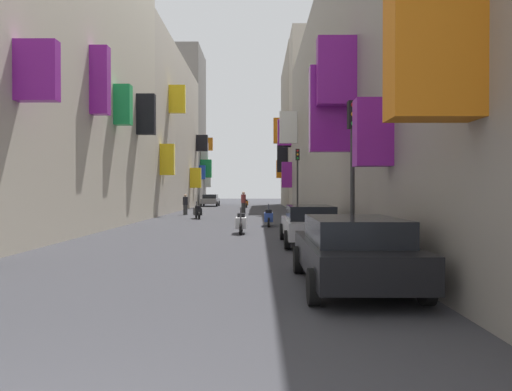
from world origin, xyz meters
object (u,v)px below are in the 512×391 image
at_px(pedestrian_near_left, 185,205).
at_px(traffic_light_far_corner, 298,171).
at_px(pedestrian_crossing, 243,203).
at_px(scooter_orange, 245,203).
at_px(parked_car_silver, 309,224).
at_px(parked_car_black, 352,250).
at_px(parked_car_grey, 210,200).
at_px(traffic_light_near_corner, 353,151).
at_px(scooter_black, 198,212).
at_px(scooter_white, 241,223).
at_px(scooter_blue, 269,217).

relative_size(pedestrian_near_left, traffic_light_far_corner, 0.34).
bearing_deg(pedestrian_crossing, scooter_orange, 90.96).
bearing_deg(scooter_orange, traffic_light_far_corner, -78.08).
bearing_deg(scooter_orange, parked_car_silver, -84.75).
relative_size(pedestrian_crossing, pedestrian_near_left, 1.12).
height_order(parked_car_silver, parked_car_black, parked_car_black).
bearing_deg(pedestrian_near_left, traffic_light_far_corner, -26.09).
bearing_deg(parked_car_grey, parked_car_silver, -79.15).
bearing_deg(traffic_light_far_corner, traffic_light_near_corner, -90.08).
xyz_separation_m(parked_car_grey, traffic_light_near_corner, (8.15, -41.23, 2.18)).
bearing_deg(pedestrian_crossing, traffic_light_far_corner, -57.25).
height_order(parked_car_grey, scooter_black, parked_car_grey).
bearing_deg(parked_car_black, traffic_light_far_corner, 87.90).
xyz_separation_m(parked_car_black, scooter_black, (-5.71, 21.31, -0.25)).
bearing_deg(pedestrian_near_left, scooter_black, -72.16).
distance_m(scooter_black, traffic_light_far_corner, 7.09).
xyz_separation_m(scooter_black, traffic_light_far_corner, (6.53, 0.84, 2.64)).
bearing_deg(scooter_orange, pedestrian_crossing, -89.04).
xyz_separation_m(scooter_white, pedestrian_near_left, (-4.74, 15.07, 0.30)).
xyz_separation_m(parked_car_grey, pedestrian_near_left, (0.11, -19.03, 0.03)).
height_order(scooter_blue, scooter_white, same).
relative_size(scooter_blue, traffic_light_near_corner, 0.47).
relative_size(scooter_orange, pedestrian_near_left, 1.19).
height_order(scooter_white, traffic_light_near_corner, traffic_light_near_corner).
bearing_deg(scooter_orange, scooter_black, -97.32).
height_order(pedestrian_near_left, traffic_light_far_corner, traffic_light_far_corner).
bearing_deg(scooter_blue, pedestrian_crossing, 97.54).
height_order(parked_car_black, traffic_light_near_corner, traffic_light_near_corner).
height_order(traffic_light_near_corner, traffic_light_far_corner, traffic_light_far_corner).
height_order(parked_car_black, scooter_orange, parked_car_black).
bearing_deg(scooter_white, scooter_black, 107.26).
xyz_separation_m(parked_car_silver, traffic_light_near_corner, (0.84, -3.13, 2.20)).
relative_size(parked_car_silver, scooter_black, 2.28).
xyz_separation_m(parked_car_silver, parked_car_grey, (-7.31, 38.10, 0.02)).
height_order(pedestrian_crossing, traffic_light_near_corner, traffic_light_near_corner).
xyz_separation_m(scooter_blue, scooter_black, (-4.46, 6.16, -0.00)).
relative_size(parked_car_black, pedestrian_crossing, 2.56).
distance_m(parked_car_silver, scooter_orange, 34.16).
height_order(scooter_orange, pedestrian_near_left, pedestrian_near_left).
bearing_deg(traffic_light_near_corner, traffic_light_far_corner, 89.92).
xyz_separation_m(scooter_blue, traffic_light_near_corner, (2.04, -11.24, 2.45)).
xyz_separation_m(parked_car_black, pedestrian_crossing, (-2.96, 28.01, 0.15)).
bearing_deg(pedestrian_crossing, pedestrian_near_left, -155.92).
distance_m(pedestrian_crossing, pedestrian_near_left, 4.70).
bearing_deg(parked_car_silver, traffic_light_far_corner, 86.72).
bearing_deg(parked_car_silver, scooter_white, 121.65).
distance_m(scooter_blue, traffic_light_far_corner, 7.77).
bearing_deg(pedestrian_near_left, pedestrian_crossing, 24.08).
relative_size(scooter_white, pedestrian_near_left, 1.24).
height_order(parked_car_black, scooter_blue, parked_car_black).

